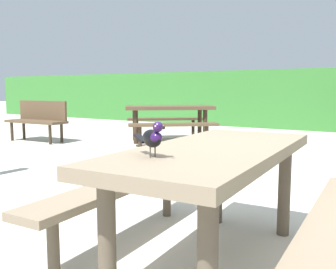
% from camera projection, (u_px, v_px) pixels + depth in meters
% --- Properties ---
extents(ground_plane, '(60.00, 60.00, 0.00)m').
position_uv_depth(ground_plane, '(226.00, 249.00, 2.57)').
color(ground_plane, beige).
extents(picnic_table_foreground, '(1.76, 1.84, 0.74)m').
position_uv_depth(picnic_table_foreground, '(214.00, 176.00, 2.29)').
color(picnic_table_foreground, '#84725B').
rests_on(picnic_table_foreground, ground).
extents(bird_grackle, '(0.27, 0.15, 0.18)m').
position_uv_depth(bird_grackle, '(153.00, 137.00, 1.88)').
color(bird_grackle, black).
rests_on(bird_grackle, picnic_table_foreground).
extents(picnic_table_mid_left, '(2.39, 2.38, 0.74)m').
position_uv_depth(picnic_table_mid_left, '(169.00, 115.00, 7.82)').
color(picnic_table_mid_left, brown).
rests_on(picnic_table_mid_left, ground).
extents(park_bench_side, '(1.42, 0.52, 0.84)m').
position_uv_depth(park_bench_side, '(39.00, 118.00, 7.86)').
color(park_bench_side, brown).
rests_on(park_bench_side, ground).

